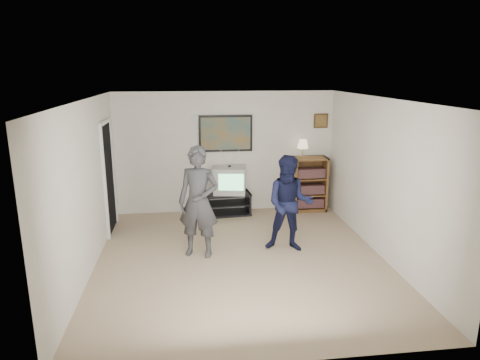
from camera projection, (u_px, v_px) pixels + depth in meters
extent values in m
cube|color=#8C7759|center=(241.00, 259.00, 6.76)|extent=(4.50, 5.00, 0.01)
cube|color=white|center=(241.00, 99.00, 6.14)|extent=(4.50, 5.00, 0.01)
cube|color=silver|center=(226.00, 153.00, 8.85)|extent=(4.50, 0.01, 2.50)
cube|color=silver|center=(87.00, 188.00, 6.18)|extent=(0.01, 5.00, 2.50)
cube|color=silver|center=(383.00, 179.00, 6.72)|extent=(0.01, 5.00, 2.50)
cube|color=black|center=(227.00, 194.00, 8.80)|extent=(0.96, 0.59, 0.04)
cube|color=black|center=(228.00, 213.00, 8.90)|extent=(0.96, 0.59, 0.04)
cube|color=black|center=(207.00, 204.00, 8.80)|extent=(0.08, 0.50, 0.46)
cube|color=black|center=(248.00, 203.00, 8.90)|extent=(0.08, 0.50, 0.46)
imported|color=#343437|center=(198.00, 202.00, 6.73)|extent=(0.75, 0.61, 1.78)
imported|color=black|center=(289.00, 204.00, 6.95)|extent=(0.91, 0.79, 1.60)
cube|color=white|center=(195.00, 185.00, 6.85)|extent=(0.05, 0.13, 0.04)
cube|color=white|center=(285.00, 180.00, 7.11)|extent=(0.08, 0.12, 0.03)
cube|color=black|center=(226.00, 134.00, 8.73)|extent=(1.10, 0.03, 0.75)
cube|color=white|center=(198.00, 119.00, 8.59)|extent=(0.28, 0.02, 0.14)
cube|color=#331D10|center=(321.00, 121.00, 8.92)|extent=(0.30, 0.03, 0.30)
cube|color=black|center=(108.00, 178.00, 7.78)|extent=(0.03, 0.85, 2.00)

